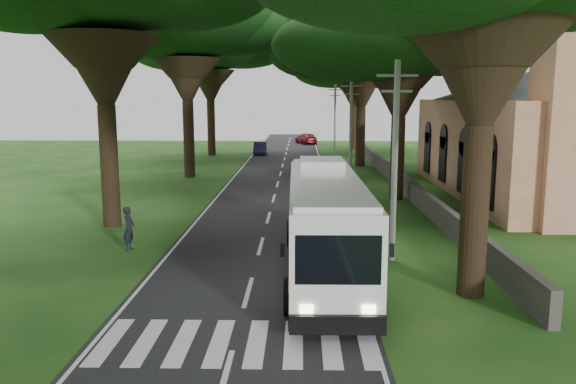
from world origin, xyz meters
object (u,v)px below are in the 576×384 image
at_px(distant_car_b, 260,148).
at_px(church, 544,123).
at_px(pole_near, 395,158).
at_px(pole_far, 335,119).
at_px(pole_mid, 351,130).
at_px(coach_bus, 325,221).
at_px(distant_car_c, 306,138).
at_px(pedestrian, 129,228).

bearing_deg(distant_car_b, church, -55.93).
relative_size(pole_near, pole_far, 1.00).
bearing_deg(pole_far, pole_near, -90.00).
bearing_deg(pole_mid, coach_bus, -97.37).
height_order(church, coach_bus, church).
relative_size(pole_far, distant_car_b, 1.86).
relative_size(coach_bus, distant_car_b, 2.91).
relative_size(pole_far, distant_car_c, 1.57).
bearing_deg(pole_near, pole_far, 90.00).
bearing_deg(pedestrian, pole_mid, -29.21).
distance_m(church, pedestrian, 27.78).
height_order(pole_mid, distant_car_c, pole_mid).
bearing_deg(distant_car_c, pole_mid, 76.86).
bearing_deg(church, pole_mid, 160.19).
xyz_separation_m(pole_far, distant_car_c, (-2.98, 18.35, -3.41)).
relative_size(distant_car_b, pedestrian, 2.25).
bearing_deg(pole_near, church, 51.50).
distance_m(church, distant_car_b, 34.83).
bearing_deg(coach_bus, pole_mid, 81.96).
height_order(distant_car_c, pedestrian, pedestrian).
bearing_deg(distant_car_b, pedestrian, -96.71).
relative_size(church, coach_bus, 1.92).
xyz_separation_m(distant_car_b, distant_car_c, (5.52, 15.24, 0.03)).
distance_m(pole_near, pole_mid, 20.00).
distance_m(pole_mid, distant_car_c, 38.62).
distance_m(pole_far, distant_car_b, 9.69).
distance_m(pole_mid, distant_car_b, 24.87).
bearing_deg(distant_car_b, pole_far, -23.18).
relative_size(church, distant_car_b, 5.58).
distance_m(pole_near, distant_car_c, 58.53).
relative_size(pole_near, coach_bus, 0.64).
xyz_separation_m(pole_near, pedestrian, (-11.18, 1.33, -3.22)).
bearing_deg(pole_mid, pole_near, -90.00).
relative_size(pole_near, distant_car_c, 1.57).
bearing_deg(pole_mid, pole_far, 90.00).
height_order(coach_bus, distant_car_c, coach_bus).
distance_m(church, coach_bus, 23.12).
bearing_deg(distant_car_b, distant_car_c, 67.05).
bearing_deg(church, distant_car_c, 109.72).
bearing_deg(distant_car_c, coach_bus, 72.58).
height_order(church, pedestrian, church).
bearing_deg(distant_car_c, pedestrian, 64.23).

